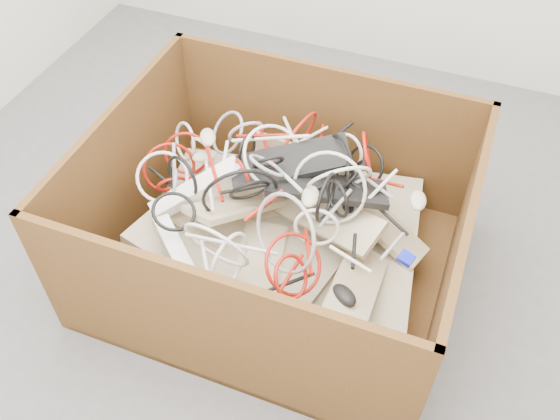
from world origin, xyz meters
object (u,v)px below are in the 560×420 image
(power_strip_left, at_px, (196,189))
(power_strip_right, at_px, (176,252))
(vga_plug, at_px, (406,258))
(cardboard_box, at_px, (274,242))

(power_strip_left, xyz_separation_m, power_strip_right, (0.04, -0.24, -0.04))
(power_strip_right, distance_m, vga_plug, 0.71)
(cardboard_box, height_order, power_strip_right, cardboard_box)
(cardboard_box, height_order, vga_plug, cardboard_box)
(power_strip_left, relative_size, power_strip_right, 1.21)
(power_strip_right, bearing_deg, power_strip_left, 140.77)
(cardboard_box, distance_m, power_strip_left, 0.34)
(cardboard_box, relative_size, vga_plug, 26.76)
(power_strip_left, bearing_deg, cardboard_box, -36.69)
(power_strip_right, bearing_deg, cardboard_box, 94.44)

